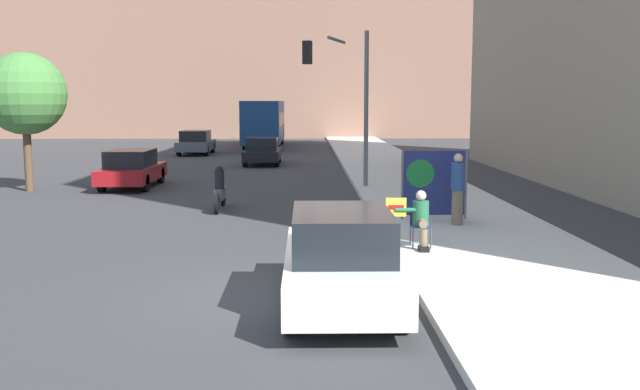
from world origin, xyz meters
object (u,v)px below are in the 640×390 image
jogger_on_sidewalk (458,188)px  protest_banner (433,183)px  motorcycle_on_road (220,191)px  street_tree_near_curb (25,94)px  city_bus_on_road (264,121)px  car_on_road_midblock (262,151)px  car_on_road_distant (196,142)px  seated_protester (420,217)px  parked_car_curbside (341,259)px  car_on_road_nearest (132,169)px  traffic_light_pole (344,83)px

jogger_on_sidewalk → protest_banner: protest_banner is taller
motorcycle_on_road → street_tree_near_curb: bearing=147.7°
street_tree_near_curb → city_bus_on_road: bearing=74.4°
car_on_road_midblock → street_tree_near_curb: (-7.75, -10.88, 2.77)m
car_on_road_midblock → city_bus_on_road: 14.40m
car_on_road_distant → street_tree_near_curb: 18.80m
seated_protester → car_on_road_distant: car_on_road_distant is taller
parked_car_curbside → street_tree_near_curb: (-10.53, 14.82, 2.71)m
car_on_road_nearest → traffic_light_pole: bearing=-5.3°
jogger_on_sidewalk → street_tree_near_curb: size_ratio=0.36×
car_on_road_midblock → car_on_road_distant: size_ratio=0.94×
car_on_road_nearest → city_bus_on_road: size_ratio=0.38×
jogger_on_sidewalk → car_on_road_distant: (-10.52, 26.64, -0.33)m
car_on_road_midblock → jogger_on_sidewalk: bearing=-72.7°
traffic_light_pole → street_tree_near_curb: (-11.35, -0.32, -0.40)m
traffic_light_pole → parked_car_curbside: (-0.83, -15.14, -3.11)m
protest_banner → car_on_road_distant: size_ratio=0.39×
parked_car_curbside → car_on_road_distant: size_ratio=0.99×
parked_car_curbside → street_tree_near_curb: street_tree_near_curb is taller
jogger_on_sidewalk → car_on_road_nearest: 13.92m
seated_protester → motorcycle_on_road: (-4.94, 6.43, -0.24)m
jogger_on_sidewalk → city_bus_on_road: bearing=-104.9°
parked_car_curbside → city_bus_on_road: bearing=95.0°
jogger_on_sidewalk → motorcycle_on_road: bearing=-56.1°
protest_banner → motorcycle_on_road: protest_banner is taller
parked_car_curbside → motorcycle_on_road: parked_car_curbside is taller
traffic_light_pole → city_bus_on_road: (-4.31, 24.89, -1.98)m
car_on_road_nearest → car_on_road_distant: size_ratio=0.99×
car_on_road_distant → motorcycle_on_road: 23.38m
traffic_light_pole → city_bus_on_road: size_ratio=0.47×
traffic_light_pole → parked_car_curbside: 15.48m
protest_banner → street_tree_near_curb: size_ratio=0.36×
motorcycle_on_road → parked_car_curbside: bearing=-73.0°
car_on_road_distant → street_tree_near_curb: size_ratio=0.91×
street_tree_near_curb → motorcycle_on_road: bearing=-32.3°
seated_protester → traffic_light_pole: 11.88m
jogger_on_sidewalk → car_on_road_midblock: 20.11m
protest_banner → car_on_road_distant: bearing=111.4°
city_bus_on_road → car_on_road_distant: bearing=-119.1°
seated_protester → parked_car_curbside: parked_car_curbside is taller
protest_banner → traffic_light_pole: 8.43m
motorcycle_on_road → traffic_light_pole: bearing=51.8°
jogger_on_sidewalk → protest_banner: 1.01m
car_on_road_distant → car_on_road_nearest: bearing=-89.2°
jogger_on_sidewalk → car_on_road_nearest: jogger_on_sidewalk is taller
jogger_on_sidewalk → street_tree_near_curb: (-13.73, 8.32, 2.40)m
seated_protester → car_on_road_midblock: 22.47m
traffic_light_pole → protest_banner: bearing=-75.9°
motorcycle_on_road → street_tree_near_curb: 9.24m
protest_banner → street_tree_near_curb: 15.40m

